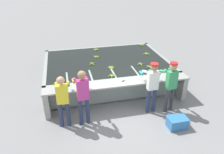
{
  "coord_description": "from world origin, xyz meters",
  "views": [
    {
      "loc": [
        -1.59,
        -5.52,
        4.07
      ],
      "look_at": [
        0.0,
        1.16,
        0.6
      ],
      "focal_mm": 35.0,
      "sensor_mm": 36.0,
      "label": 1
    }
  ],
  "objects_px": {
    "worker_1": "(83,93)",
    "banana_bunch_floating_1": "(140,64)",
    "banana_bunch_floating_5": "(149,67)",
    "banana_bunch_floating_6": "(147,54)",
    "knife_0": "(125,80)",
    "crate": "(177,122)",
    "banana_bunch_floating_7": "(96,57)",
    "worker_0": "(63,97)",
    "banana_bunch_floating_2": "(111,67)",
    "banana_bunch_floating_8": "(92,64)",
    "worker_3": "(171,82)",
    "banana_bunch_floating_3": "(112,76)",
    "banana_bunch_floating_4": "(96,50)",
    "worker_2": "(152,83)",
    "banana_bunch_floating_0": "(142,45)"
  },
  "relations": [
    {
      "from": "worker_3",
      "to": "banana_bunch_floating_7",
      "type": "distance_m",
      "value": 3.38
    },
    {
      "from": "worker_3",
      "to": "banana_bunch_floating_5",
      "type": "xyz_separation_m",
      "value": [
        -0.08,
        1.47,
        -0.12
      ]
    },
    {
      "from": "banana_bunch_floating_1",
      "to": "banana_bunch_floating_4",
      "type": "xyz_separation_m",
      "value": [
        -1.32,
        1.94,
        -0.0
      ]
    },
    {
      "from": "worker_0",
      "to": "worker_1",
      "type": "bearing_deg",
      "value": -3.43
    },
    {
      "from": "banana_bunch_floating_3",
      "to": "banana_bunch_floating_2",
      "type": "bearing_deg",
      "value": 78.95
    },
    {
      "from": "banana_bunch_floating_8",
      "to": "banana_bunch_floating_6",
      "type": "bearing_deg",
      "value": 12.35
    },
    {
      "from": "worker_3",
      "to": "banana_bunch_floating_7",
      "type": "bearing_deg",
      "value": 121.26
    },
    {
      "from": "banana_bunch_floating_2",
      "to": "banana_bunch_floating_5",
      "type": "height_order",
      "value": "same"
    },
    {
      "from": "banana_bunch_floating_8",
      "to": "banana_bunch_floating_7",
      "type": "bearing_deg",
      "value": 67.31
    },
    {
      "from": "banana_bunch_floating_4",
      "to": "worker_3",
      "type": "bearing_deg",
      "value": -66.54
    },
    {
      "from": "worker_1",
      "to": "worker_2",
      "type": "height_order",
      "value": "worker_1"
    },
    {
      "from": "worker_1",
      "to": "banana_bunch_floating_3",
      "type": "relative_size",
      "value": 6.08
    },
    {
      "from": "banana_bunch_floating_3",
      "to": "crate",
      "type": "height_order",
      "value": "banana_bunch_floating_3"
    },
    {
      "from": "banana_bunch_floating_2",
      "to": "crate",
      "type": "xyz_separation_m",
      "value": [
        1.3,
        -2.55,
        -0.72
      ]
    },
    {
      "from": "banana_bunch_floating_8",
      "to": "knife_0",
      "type": "bearing_deg",
      "value": -62.36
    },
    {
      "from": "banana_bunch_floating_1",
      "to": "banana_bunch_floating_8",
      "type": "height_order",
      "value": "same"
    },
    {
      "from": "worker_0",
      "to": "banana_bunch_floating_8",
      "type": "distance_m",
      "value": 2.49
    },
    {
      "from": "worker_1",
      "to": "banana_bunch_floating_4",
      "type": "height_order",
      "value": "worker_1"
    },
    {
      "from": "worker_0",
      "to": "banana_bunch_floating_4",
      "type": "relative_size",
      "value": 5.56
    },
    {
      "from": "banana_bunch_floating_1",
      "to": "banana_bunch_floating_2",
      "type": "xyz_separation_m",
      "value": [
        -1.12,
        -0.05,
        -0.0
      ]
    },
    {
      "from": "banana_bunch_floating_6",
      "to": "knife_0",
      "type": "distance_m",
      "value": 2.58
    },
    {
      "from": "banana_bunch_floating_0",
      "to": "banana_bunch_floating_2",
      "type": "xyz_separation_m",
      "value": [
        -1.95,
        -2.12,
        0.0
      ]
    },
    {
      "from": "banana_bunch_floating_0",
      "to": "banana_bunch_floating_2",
      "type": "distance_m",
      "value": 2.88
    },
    {
      "from": "worker_0",
      "to": "worker_1",
      "type": "relative_size",
      "value": 0.93
    },
    {
      "from": "banana_bunch_floating_7",
      "to": "worker_0",
      "type": "bearing_deg",
      "value": -116.21
    },
    {
      "from": "banana_bunch_floating_1",
      "to": "crate",
      "type": "bearing_deg",
      "value": -85.89
    },
    {
      "from": "worker_1",
      "to": "banana_bunch_floating_3",
      "type": "height_order",
      "value": "worker_1"
    },
    {
      "from": "worker_1",
      "to": "banana_bunch_floating_1",
      "type": "relative_size",
      "value": 5.98
    },
    {
      "from": "banana_bunch_floating_2",
      "to": "banana_bunch_floating_8",
      "type": "bearing_deg",
      "value": 141.25
    },
    {
      "from": "banana_bunch_floating_3",
      "to": "banana_bunch_floating_8",
      "type": "distance_m",
      "value": 1.25
    },
    {
      "from": "worker_3",
      "to": "banana_bunch_floating_0",
      "type": "relative_size",
      "value": 5.87
    },
    {
      "from": "banana_bunch_floating_5",
      "to": "worker_1",
      "type": "bearing_deg",
      "value": -149.62
    },
    {
      "from": "banana_bunch_floating_1",
      "to": "banana_bunch_floating_7",
      "type": "height_order",
      "value": "same"
    },
    {
      "from": "worker_0",
      "to": "banana_bunch_floating_6",
      "type": "xyz_separation_m",
      "value": [
        3.5,
        2.73,
        -0.05
      ]
    },
    {
      "from": "banana_bunch_floating_3",
      "to": "crate",
      "type": "distance_m",
      "value": 2.48
    },
    {
      "from": "worker_3",
      "to": "banana_bunch_floating_5",
      "type": "height_order",
      "value": "worker_3"
    },
    {
      "from": "banana_bunch_floating_2",
      "to": "banana_bunch_floating_7",
      "type": "relative_size",
      "value": 1.0
    },
    {
      "from": "worker_3",
      "to": "crate",
      "type": "relative_size",
      "value": 3.0
    },
    {
      "from": "banana_bunch_floating_7",
      "to": "worker_2",
      "type": "bearing_deg",
      "value": -66.62
    },
    {
      "from": "worker_1",
      "to": "banana_bunch_floating_7",
      "type": "bearing_deg",
      "value": 73.34
    },
    {
      "from": "banana_bunch_floating_1",
      "to": "banana_bunch_floating_6",
      "type": "xyz_separation_m",
      "value": [
        0.63,
        0.96,
        -0.0
      ]
    },
    {
      "from": "banana_bunch_floating_5",
      "to": "banana_bunch_floating_0",
      "type": "bearing_deg",
      "value": 75.44
    },
    {
      "from": "worker_2",
      "to": "banana_bunch_floating_5",
      "type": "height_order",
      "value": "worker_2"
    },
    {
      "from": "banana_bunch_floating_5",
      "to": "knife_0",
      "type": "bearing_deg",
      "value": -145.38
    },
    {
      "from": "banana_bunch_floating_3",
      "to": "banana_bunch_floating_8",
      "type": "relative_size",
      "value": 1.08
    },
    {
      "from": "worker_3",
      "to": "banana_bunch_floating_8",
      "type": "bearing_deg",
      "value": 132.32
    },
    {
      "from": "worker_0",
      "to": "knife_0",
      "type": "xyz_separation_m",
      "value": [
        1.95,
        0.67,
        -0.06
      ]
    },
    {
      "from": "banana_bunch_floating_1",
      "to": "banana_bunch_floating_0",
      "type": "bearing_deg",
      "value": 67.98
    },
    {
      "from": "worker_2",
      "to": "banana_bunch_floating_8",
      "type": "height_order",
      "value": "worker_2"
    },
    {
      "from": "worker_2",
      "to": "banana_bunch_floating_1",
      "type": "bearing_deg",
      "value": 81.59
    }
  ]
}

